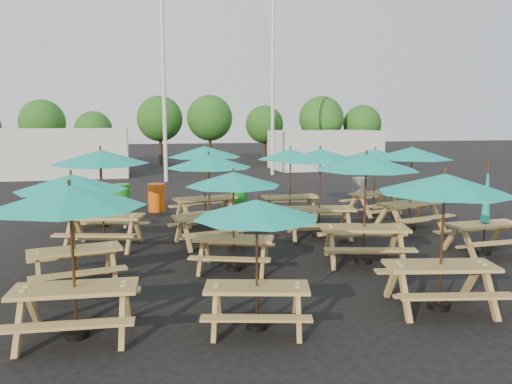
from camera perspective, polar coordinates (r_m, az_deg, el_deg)
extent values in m
plane|color=black|center=(13.99, 1.44, -5.31)|extent=(120.00, 120.00, 0.00)
cube|color=tan|center=(8.09, -20.02, -10.36)|extent=(1.88, 0.84, 0.06)
cube|color=tan|center=(7.57, -20.86, -14.08)|extent=(1.85, 0.38, 0.04)
cube|color=tan|center=(8.81, -19.12, -10.82)|extent=(1.85, 0.38, 0.04)
cylinder|color=black|center=(8.33, -19.78, -14.96)|extent=(0.37, 0.37, 0.10)
cylinder|color=brown|center=(7.97, -20.17, -7.50)|extent=(0.04, 0.04, 2.35)
cone|color=#12A79A|center=(7.77, -20.52, -0.45)|extent=(2.37, 2.37, 0.33)
cube|color=tan|center=(10.52, -20.01, -6.27)|extent=(1.86, 1.03, 0.06)
cube|color=tan|center=(9.97, -19.58, -8.72)|extent=(1.78, 0.60, 0.04)
cube|color=tan|center=(11.22, -20.25, -6.90)|extent=(1.78, 0.60, 0.04)
cylinder|color=black|center=(10.70, -19.83, -9.78)|extent=(0.35, 0.35, 0.10)
cylinder|color=brown|center=(10.43, -20.12, -4.13)|extent=(0.04, 0.04, 2.25)
cone|color=#12A79A|center=(10.28, -20.38, 1.05)|extent=(2.51, 2.51, 0.31)
cube|color=tan|center=(13.36, -17.07, -2.71)|extent=(2.13, 1.28, 0.07)
cube|color=tan|center=(12.74, -18.07, -4.74)|extent=(2.00, 0.80, 0.04)
cube|color=tan|center=(14.10, -16.05, -3.44)|extent=(2.00, 0.80, 0.04)
cylinder|color=black|center=(13.52, -16.93, -5.90)|extent=(0.40, 0.40, 0.11)
cylinder|color=brown|center=(13.28, -17.15, -0.78)|extent=(0.05, 0.05, 2.56)
cone|color=#12A79A|center=(13.16, -17.34, 3.86)|extent=(2.97, 2.97, 0.36)
cube|color=tan|center=(16.10, -17.24, -1.31)|extent=(1.75, 0.72, 0.06)
cube|color=tan|center=(15.52, -17.28, -2.70)|extent=(1.74, 0.29, 0.04)
cube|color=tan|center=(16.77, -17.13, -1.91)|extent=(1.74, 0.29, 0.04)
cylinder|color=black|center=(16.22, -17.14, -3.63)|extent=(0.35, 0.35, 0.10)
cylinder|color=brown|center=(16.04, -17.30, 0.08)|extent=(0.04, 0.04, 2.21)
cone|color=#12A79A|center=(15.95, -17.44, 3.40)|extent=(2.15, 2.15, 0.31)
cube|color=tan|center=(7.93, 0.09, -10.86)|extent=(1.74, 1.02, 0.05)
cube|color=tan|center=(7.47, 0.04, -14.26)|extent=(1.64, 0.62, 0.04)
cube|color=tan|center=(8.59, 0.14, -11.21)|extent=(1.64, 0.62, 0.04)
cylinder|color=black|center=(8.16, 0.09, -15.01)|extent=(0.33, 0.33, 0.09)
cylinder|color=brown|center=(7.82, 0.09, -8.28)|extent=(0.04, 0.04, 2.08)
cone|color=#12A79A|center=(7.62, 0.09, -1.93)|extent=(2.39, 2.39, 0.29)
cube|color=tan|center=(10.93, -2.56, -5.35)|extent=(1.84, 1.20, 0.06)
cube|color=tan|center=(10.40, -3.08, -7.63)|extent=(1.69, 0.80, 0.04)
cube|color=tan|center=(11.60, -2.08, -5.96)|extent=(1.69, 0.80, 0.04)
cylinder|color=black|center=(11.10, -2.54, -8.65)|extent=(0.34, 0.34, 0.10)
cylinder|color=brown|center=(10.84, -2.58, -3.35)|extent=(0.04, 0.04, 2.19)
cone|color=#12A79A|center=(10.70, -2.61, 1.51)|extent=(2.65, 2.65, 0.30)
cube|color=tan|center=(13.21, -5.34, -2.72)|extent=(1.99, 1.10, 0.06)
cube|color=tan|center=(12.64, -4.25, -4.61)|extent=(1.89, 0.64, 0.04)
cube|color=tan|center=(13.90, -6.29, -3.46)|extent=(1.89, 0.64, 0.04)
cylinder|color=black|center=(13.36, -5.30, -5.76)|extent=(0.38, 0.38, 0.10)
cylinder|color=brown|center=(13.13, -5.36, -0.89)|extent=(0.05, 0.05, 2.40)
cone|color=#12A79A|center=(13.01, -5.42, 3.52)|extent=(2.68, 2.68, 0.33)
cube|color=tan|center=(15.99, -5.83, -0.73)|extent=(2.07, 1.18, 0.06)
cube|color=tan|center=(15.39, -4.88, -2.25)|extent=(1.96, 0.70, 0.04)
cube|color=tan|center=(16.70, -6.68, -1.45)|extent=(1.96, 0.70, 0.04)
cylinder|color=black|center=(16.12, -5.79, -3.35)|extent=(0.39, 0.39, 0.11)
cylinder|color=brown|center=(15.93, -5.86, 0.85)|extent=(0.05, 0.05, 2.49)
cone|color=#12A79A|center=(15.83, -5.91, 4.62)|extent=(2.82, 2.82, 0.35)
cube|color=tan|center=(9.27, 20.35, -7.91)|extent=(1.98, 1.08, 0.06)
cube|color=tan|center=(8.76, 22.00, -11.00)|extent=(1.89, 0.62, 0.04)
cube|color=tan|center=(9.97, 18.74, -8.53)|extent=(1.89, 0.62, 0.04)
cylinder|color=black|center=(9.49, 20.13, -12.09)|extent=(0.37, 0.37, 0.10)
cylinder|color=brown|center=(9.17, 20.48, -5.35)|extent=(0.05, 0.05, 2.39)
cone|color=#12A79A|center=(8.99, 20.80, 0.93)|extent=(2.66, 2.66, 0.33)
cube|color=tan|center=(11.71, 12.27, -4.07)|extent=(2.11, 1.24, 0.07)
cube|color=tan|center=(11.10, 12.95, -6.46)|extent=(1.99, 0.76, 0.04)
cube|color=tan|center=(12.48, 11.58, -4.80)|extent=(1.99, 0.76, 0.04)
cylinder|color=black|center=(11.90, 12.16, -7.64)|extent=(0.40, 0.40, 0.11)
cylinder|color=brown|center=(11.63, 12.34, -1.89)|extent=(0.05, 0.05, 2.53)
cone|color=#12A79A|center=(11.49, 12.50, 3.36)|extent=(2.92, 2.92, 0.35)
cube|color=tan|center=(14.09, 7.25, -1.92)|extent=(2.07, 1.11, 0.07)
cube|color=tan|center=(13.46, 7.77, -3.78)|extent=(1.98, 0.62, 0.04)
cube|color=tan|center=(14.85, 6.73, -2.64)|extent=(1.98, 0.62, 0.04)
cylinder|color=black|center=(14.24, 7.19, -4.91)|extent=(0.39, 0.39, 0.11)
cylinder|color=brown|center=(14.02, 7.28, -0.11)|extent=(0.05, 0.05, 2.51)
cone|color=#12A79A|center=(13.91, 7.36, 4.21)|extent=(2.76, 2.76, 0.35)
cube|color=tan|center=(16.58, 3.91, -0.54)|extent=(1.85, 0.76, 0.06)
cube|color=tan|center=(16.00, 4.57, -1.95)|extent=(1.84, 0.30, 0.04)
cube|color=tan|center=(17.27, 3.29, -1.18)|extent=(1.84, 0.30, 0.04)
cylinder|color=black|center=(16.71, 3.89, -2.93)|extent=(0.37, 0.37, 0.10)
cylinder|color=brown|center=(16.53, 3.93, 0.89)|extent=(0.04, 0.04, 2.35)
cone|color=#12A79A|center=(16.43, 3.96, 4.32)|extent=(2.27, 2.27, 0.33)
cube|color=tan|center=(13.44, 24.68, -3.38)|extent=(1.83, 0.78, 0.06)
cube|color=tan|center=(13.02, 26.50, -5.16)|extent=(1.81, 0.33, 0.04)
cube|color=tan|center=(14.00, 22.84, -4.06)|extent=(1.81, 0.33, 0.04)
cylinder|color=black|center=(13.59, 24.51, -6.24)|extent=(0.36, 0.36, 0.10)
cylinder|color=brown|center=(13.37, 24.78, -1.66)|extent=(0.04, 0.04, 2.30)
cone|color=#12A79A|center=(13.32, 24.89, 0.04)|extent=(0.22, 0.22, 1.50)
cube|color=tan|center=(15.59, 17.17, -1.25)|extent=(2.10, 1.24, 0.07)
cube|color=tan|center=(15.15, 19.05, -2.81)|extent=(1.97, 0.76, 0.04)
cube|color=tan|center=(16.15, 15.31, -2.00)|extent=(1.97, 0.76, 0.04)
cylinder|color=black|center=(15.72, 17.06, -3.96)|extent=(0.39, 0.39, 0.11)
cylinder|color=brown|center=(15.52, 17.24, 0.39)|extent=(0.05, 0.05, 2.51)
cone|color=#12A79A|center=(15.42, 17.41, 4.29)|extent=(2.90, 2.90, 0.35)
cube|color=tan|center=(17.90, 13.33, -0.14)|extent=(1.94, 1.25, 0.06)
cube|color=tan|center=(17.49, 14.85, -1.35)|extent=(1.80, 0.82, 0.04)
cube|color=tan|center=(18.41, 11.83, -0.79)|extent=(1.80, 0.82, 0.04)
cylinder|color=black|center=(18.01, 13.26, -2.33)|extent=(0.36, 0.36, 0.10)
cylinder|color=brown|center=(17.85, 13.38, 1.17)|extent=(0.04, 0.04, 2.31)
cone|color=#12A79A|center=(17.76, 13.48, 4.29)|extent=(2.77, 2.77, 0.32)
cylinder|color=#18881E|center=(18.58, -15.09, -0.66)|extent=(0.63, 0.63, 1.01)
cylinder|color=#E3590D|center=(18.36, -11.28, -0.63)|extent=(0.63, 0.63, 1.01)
cylinder|color=#18881E|center=(18.86, -1.98, -0.25)|extent=(0.63, 0.63, 1.01)
cylinder|color=gray|center=(20.35, 11.81, 0.20)|extent=(0.63, 0.63, 1.01)
cylinder|color=silver|center=(27.32, -10.55, 13.77)|extent=(0.20, 0.20, 12.00)
cylinder|color=silver|center=(30.35, 1.93, 13.33)|extent=(0.20, 0.20, 12.00)
cube|color=silver|center=(31.52, -21.71, 4.19)|extent=(8.00, 4.00, 2.80)
cube|color=silver|center=(34.54, 7.80, 4.82)|extent=(7.00, 4.00, 2.60)
cylinder|color=#382314|center=(37.63, -23.06, 4.16)|extent=(0.24, 0.24, 2.14)
sphere|color=#1E5919|center=(37.56, -23.23, 7.34)|extent=(3.11, 3.11, 3.11)
cylinder|color=#382314|center=(36.98, -17.96, 4.08)|extent=(0.24, 0.24, 1.78)
sphere|color=#1E5919|center=(36.91, -18.08, 6.78)|extent=(2.59, 2.59, 2.59)
cylinder|color=#382314|center=(37.96, -10.84, 4.82)|extent=(0.24, 0.24, 2.31)
sphere|color=#1E5919|center=(37.90, -10.93, 8.23)|extent=(3.36, 3.36, 3.36)
cylinder|color=#382314|center=(37.84, -5.26, 4.95)|extent=(0.24, 0.24, 2.35)
sphere|color=#1E5919|center=(37.79, -5.31, 8.43)|extent=(3.41, 3.41, 3.41)
cylinder|color=#382314|center=(39.11, 0.96, 4.85)|extent=(0.24, 0.24, 2.02)
sphere|color=#1E5919|center=(39.05, 0.97, 7.74)|extent=(2.94, 2.94, 2.94)
cylinder|color=#382314|center=(38.62, 7.41, 4.97)|extent=(0.24, 0.24, 2.32)
sphere|color=#1E5919|center=(38.57, 7.48, 8.34)|extent=(3.38, 3.38, 3.38)
cylinder|color=#382314|center=(39.99, 11.96, 4.75)|extent=(0.24, 0.24, 2.03)
sphere|color=#1E5919|center=(39.93, 12.04, 7.60)|extent=(2.95, 2.95, 2.95)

